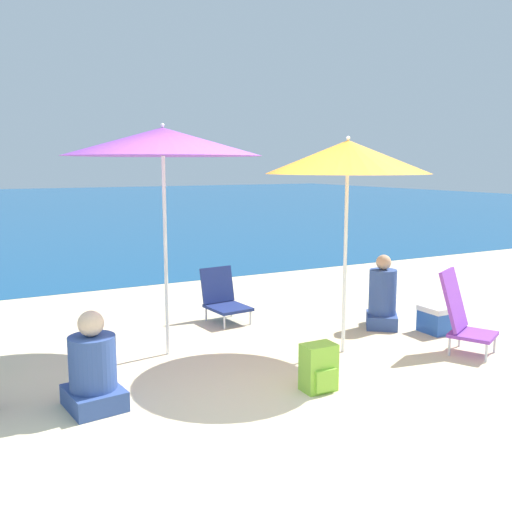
# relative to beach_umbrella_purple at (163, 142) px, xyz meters

# --- Properties ---
(ground_plane) EXTENTS (60.00, 60.00, 0.00)m
(ground_plane) POSITION_rel_beach_umbrella_purple_xyz_m (0.32, -1.56, -2.11)
(ground_plane) COLOR beige
(sea_water) EXTENTS (60.00, 40.00, 0.01)m
(sea_water) POSITION_rel_beach_umbrella_purple_xyz_m (0.32, 23.29, -2.11)
(sea_water) COLOR navy
(sea_water) RESTS_ON ground
(beach_umbrella_purple) EXTENTS (1.91, 1.91, 2.29)m
(beach_umbrella_purple) POSITION_rel_beach_umbrella_purple_xyz_m (0.00, 0.00, 0.00)
(beach_umbrella_purple) COLOR white
(beach_umbrella_purple) RESTS_ON ground
(beach_umbrella_orange) EXTENTS (1.61, 1.61, 2.17)m
(beach_umbrella_orange) POSITION_rel_beach_umbrella_purple_xyz_m (1.61, -0.77, -0.14)
(beach_umbrella_orange) COLOR white
(beach_umbrella_orange) RESTS_ON ground
(beach_chair_purple) EXTENTS (0.61, 0.65, 0.84)m
(beach_chair_purple) POSITION_rel_beach_umbrella_purple_xyz_m (2.66, -1.34, -1.71)
(beach_chair_purple) COLOR silver
(beach_chair_purple) RESTS_ON ground
(beach_chair_navy) EXTENTS (0.49, 0.62, 0.64)m
(beach_chair_navy) POSITION_rel_beach_umbrella_purple_xyz_m (1.02, 0.88, -1.82)
(beach_chair_navy) COLOR silver
(beach_chair_navy) RESTS_ON ground
(person_seated_near) EXTENTS (0.53, 0.54, 0.87)m
(person_seated_near) POSITION_rel_beach_umbrella_purple_xyz_m (2.55, -0.26, -1.76)
(person_seated_near) COLOR #334C8C
(person_seated_near) RESTS_ON ground
(person_seated_far) EXTENTS (0.46, 0.52, 0.79)m
(person_seated_far) POSITION_rel_beach_umbrella_purple_xyz_m (-0.94, -0.96, -1.80)
(person_seated_far) COLOR #334C8C
(person_seated_far) RESTS_ON ground
(backpack_lime) EXTENTS (0.28, 0.22, 0.41)m
(backpack_lime) POSITION_rel_beach_umbrella_purple_xyz_m (0.82, -1.50, -1.91)
(backpack_lime) COLOR #8ECC3D
(backpack_lime) RESTS_ON ground
(cooler_box) EXTENTS (0.39, 0.34, 0.31)m
(cooler_box) POSITION_rel_beach_umbrella_purple_xyz_m (3.00, -0.71, -1.95)
(cooler_box) COLOR #2859B2
(cooler_box) RESTS_ON ground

